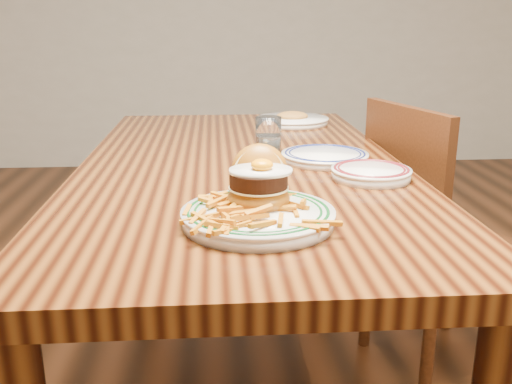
{
  "coord_description": "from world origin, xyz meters",
  "views": [
    {
      "loc": [
        -0.07,
        -1.49,
        1.11
      ],
      "look_at": [
        0.0,
        -0.49,
        0.81
      ],
      "focal_mm": 40.0,
      "sensor_mm": 36.0,
      "label": 1
    }
  ],
  "objects": [
    {
      "name": "main_plate",
      "position": [
        0.01,
        -0.48,
        0.79
      ],
      "size": [
        0.29,
        0.3,
        0.14
      ],
      "rotation": [
        0.0,
        0.0,
        -0.1
      ],
      "color": "white",
      "rests_on": "table"
    },
    {
      "name": "chair_right",
      "position": [
        0.6,
        0.14,
        0.47
      ],
      "size": [
        0.51,
        0.51,
        0.88
      ],
      "rotation": [
        0.0,
        0.0,
        3.42
      ],
      "color": "#401F0D",
      "rests_on": "floor"
    },
    {
      "name": "side_plate",
      "position": [
        0.3,
        -0.2,
        0.77
      ],
      "size": [
        0.19,
        0.19,
        0.03
      ],
      "rotation": [
        0.0,
        0.0,
        0.15
      ],
      "color": "white",
      "rests_on": "table"
    },
    {
      "name": "rear_plate",
      "position": [
        0.22,
        -0.01,
        0.76
      ],
      "size": [
        0.23,
        0.23,
        0.03
      ],
      "rotation": [
        0.0,
        0.0,
        0.13
      ],
      "color": "white",
      "rests_on": "table"
    },
    {
      "name": "far_plate",
      "position": [
        0.21,
        0.56,
        0.77
      ],
      "size": [
        0.26,
        0.26,
        0.05
      ],
      "rotation": [
        0.0,
        0.0,
        0.31
      ],
      "color": "white",
      "rests_on": "table"
    },
    {
      "name": "water_glass",
      "position": [
        0.08,
        0.07,
        0.8
      ],
      "size": [
        0.07,
        0.07,
        0.11
      ],
      "color": "white",
      "rests_on": "table"
    },
    {
      "name": "table",
      "position": [
        0.0,
        0.0,
        0.66
      ],
      "size": [
        0.85,
        1.6,
        0.75
      ],
      "color": "black",
      "rests_on": "floor"
    }
  ]
}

